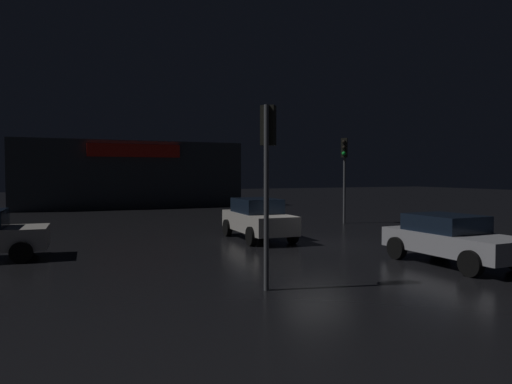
# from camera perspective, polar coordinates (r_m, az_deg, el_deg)

# --- Properties ---
(ground_plane) EXTENTS (120.00, 120.00, 0.00)m
(ground_plane) POSITION_cam_1_polar(r_m,az_deg,el_deg) (17.82, 7.39, -6.41)
(ground_plane) COLOR black
(store_building) EXTENTS (17.26, 8.66, 5.19)m
(store_building) POSITION_cam_1_polar(r_m,az_deg,el_deg) (40.28, -15.59, 2.07)
(store_building) COLOR #33383D
(store_building) RESTS_ON ground
(traffic_signal_main) EXTENTS (0.41, 0.43, 4.25)m
(traffic_signal_main) POSITION_cam_1_polar(r_m,az_deg,el_deg) (10.71, 1.47, 4.96)
(traffic_signal_main) COLOR #595B60
(traffic_signal_main) RESTS_ON ground
(traffic_signal_opposite) EXTENTS (0.42, 0.43, 4.57)m
(traffic_signal_opposite) POSITION_cam_1_polar(r_m,az_deg,el_deg) (25.30, 10.79, 3.71)
(traffic_signal_opposite) COLOR #595B60
(traffic_signal_opposite) RESTS_ON ground
(car_far) EXTENTS (2.05, 4.46, 1.67)m
(car_far) POSITION_cam_1_polar(r_m,az_deg,el_deg) (18.91, 0.22, -3.24)
(car_far) COLOR silver
(car_far) RESTS_ON ground
(car_crossing) EXTENTS (2.12, 4.24, 1.45)m
(car_crossing) POSITION_cam_1_polar(r_m,az_deg,el_deg) (14.97, 22.89, -5.26)
(car_crossing) COLOR #B7B7BF
(car_crossing) RESTS_ON ground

